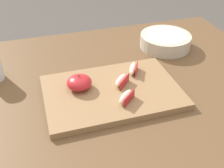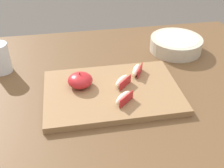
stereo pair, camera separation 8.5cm
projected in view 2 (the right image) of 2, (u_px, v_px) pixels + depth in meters
name	position (u px, v px, depth m)	size (l,w,h in m)	color
dining_table	(109.00, 115.00, 0.95)	(1.23, 0.93, 0.74)	brown
cutting_board	(112.00, 92.00, 0.87)	(0.41, 0.28, 0.02)	olive
apple_half_skin_up	(80.00, 80.00, 0.87)	(0.08, 0.08, 0.05)	#B21E23
apple_wedge_left	(124.00, 98.00, 0.81)	(0.06, 0.06, 0.03)	#F4EACC
apple_wedge_right	(123.00, 82.00, 0.87)	(0.06, 0.06, 0.03)	#F4EACC
apple_wedge_middle	(137.00, 70.00, 0.93)	(0.05, 0.07, 0.03)	#F4EACC
ceramic_fruit_bowl	(176.00, 44.00, 1.09)	(0.20, 0.20, 0.05)	#BCB29E
drinking_glass_water	(0.00, 58.00, 0.96)	(0.07, 0.07, 0.10)	silver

